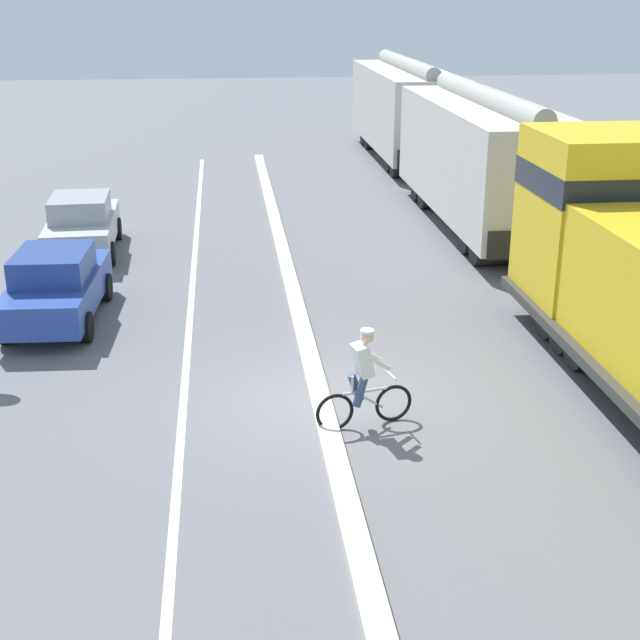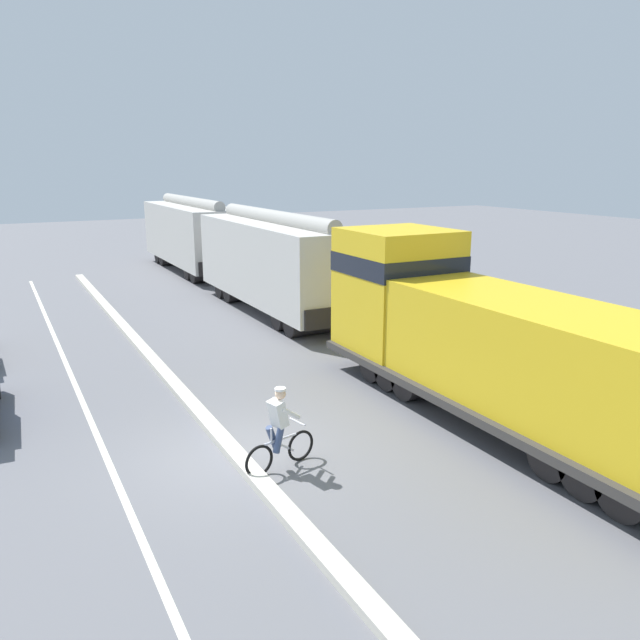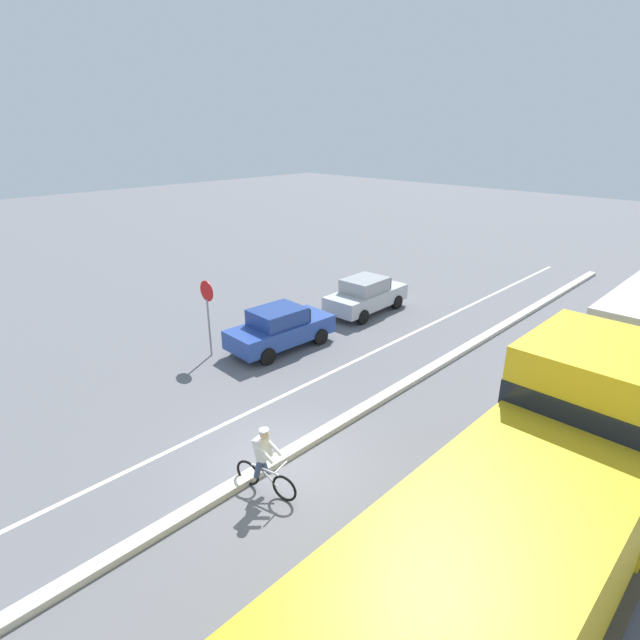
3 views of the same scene
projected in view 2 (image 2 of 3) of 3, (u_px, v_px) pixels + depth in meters
ground_plane at (235, 456)px, 13.12m from camera, size 120.00×120.00×0.00m
median_curb at (163, 371)px, 18.25m from camera, size 0.36×36.00×0.16m
lane_stripe at (76, 387)px, 17.17m from camera, size 0.14×36.00×0.01m
locomotive at (482, 343)px, 14.97m from camera, size 3.10×11.61×4.20m
hopper_car_lead at (276, 263)px, 25.32m from camera, size 2.90×10.60×4.18m
hopper_car_middle at (192, 235)px, 35.26m from camera, size 2.90×10.60×4.18m
cyclist at (279, 431)px, 12.40m from camera, size 1.68×0.56×1.71m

